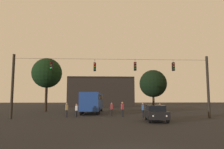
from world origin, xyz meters
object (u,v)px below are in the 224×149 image
at_px(pedestrian_crossing_left, 160,109).
at_px(pedestrian_far_side, 76,110).
at_px(car_near_right, 156,113).
at_px(tree_left_silhouette, 153,84).
at_px(pedestrian_crossing_center, 67,109).
at_px(pedestrian_near_bus, 143,109).
at_px(tree_behind_building, 47,73).
at_px(pedestrian_trailing, 112,108).
at_px(city_bus, 93,100).
at_px(pedestrian_crossing_right, 122,108).

height_order(pedestrian_crossing_left, pedestrian_far_side, pedestrian_crossing_left).
bearing_deg(car_near_right, tree_left_silhouette, 76.63).
height_order(car_near_right, pedestrian_crossing_center, pedestrian_crossing_center).
bearing_deg(pedestrian_near_bus, pedestrian_crossing_center, 175.01).
relative_size(car_near_right, pedestrian_far_side, 2.91).
distance_m(car_near_right, pedestrian_crossing_left, 6.27).
bearing_deg(tree_behind_building, pedestrian_near_bus, -41.41).
bearing_deg(tree_behind_building, tree_left_silhouette, 5.09).
relative_size(pedestrian_crossing_left, pedestrian_far_side, 1.01).
bearing_deg(pedestrian_near_bus, pedestrian_trailing, 146.47).
height_order(city_bus, pedestrian_crossing_left, city_bus).
bearing_deg(pedestrian_crossing_left, tree_behind_building, 147.48).
xyz_separation_m(pedestrian_crossing_center, tree_left_silhouette, (13.52, 13.27, 3.92)).
distance_m(pedestrian_crossing_center, pedestrian_crossing_right, 6.51).
bearing_deg(pedestrian_far_side, pedestrian_near_bus, -7.17).
height_order(city_bus, pedestrian_near_bus, city_bus).
relative_size(city_bus, pedestrian_trailing, 6.77).
bearing_deg(pedestrian_crossing_right, pedestrian_far_side, 179.45).
height_order(pedestrian_near_bus, pedestrian_trailing, pedestrian_near_bus).
distance_m(city_bus, pedestrian_crossing_center, 8.18).
distance_m(pedestrian_crossing_left, pedestrian_trailing, 5.98).
relative_size(city_bus, tree_behind_building, 1.23).
bearing_deg(pedestrian_near_bus, city_bus, 125.67).
distance_m(pedestrian_crossing_left, tree_left_silhouette, 13.03).
relative_size(car_near_right, pedestrian_near_bus, 2.66).
bearing_deg(city_bus, pedestrian_far_side, -102.25).
bearing_deg(pedestrian_crossing_center, pedestrian_crossing_left, 5.42).
bearing_deg(city_bus, pedestrian_trailing, -67.18).
xyz_separation_m(car_near_right, pedestrian_near_bus, (-0.44, 4.09, 0.15)).
distance_m(city_bus, pedestrian_crossing_right, 8.46).
bearing_deg(pedestrian_crossing_center, pedestrian_far_side, 10.19).
bearing_deg(pedestrian_crossing_left, pedestrian_crossing_center, -174.58).
bearing_deg(pedestrian_near_bus, car_near_right, -83.90).
bearing_deg(tree_left_silhouette, pedestrian_trailing, -125.00).
relative_size(pedestrian_crossing_center, pedestrian_crossing_right, 0.95).
height_order(city_bus, pedestrian_far_side, city_bus).
relative_size(pedestrian_crossing_center, pedestrian_trailing, 1.02).
height_order(city_bus, tree_behind_building, tree_behind_building).
height_order(pedestrian_crossing_left, pedestrian_crossing_center, pedestrian_crossing_center).
relative_size(car_near_right, pedestrian_crossing_center, 2.67).
xyz_separation_m(pedestrian_near_bus, tree_behind_building, (-14.01, 12.36, 5.53)).
bearing_deg(pedestrian_crossing_right, pedestrian_crossing_left, 10.96).
distance_m(city_bus, car_near_right, 14.14).
relative_size(pedestrian_trailing, pedestrian_far_side, 1.07).
bearing_deg(pedestrian_trailing, pedestrian_near_bus, -33.53).
bearing_deg(pedestrian_trailing, tree_left_silhouette, 55.00).
bearing_deg(car_near_right, pedestrian_crossing_center, 152.20).
height_order(pedestrian_crossing_right, tree_left_silhouette, tree_left_silhouette).
relative_size(pedestrian_crossing_center, tree_left_silhouette, 0.23).
xyz_separation_m(pedestrian_crossing_left, pedestrian_near_bus, (-2.50, -1.83, 0.08)).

